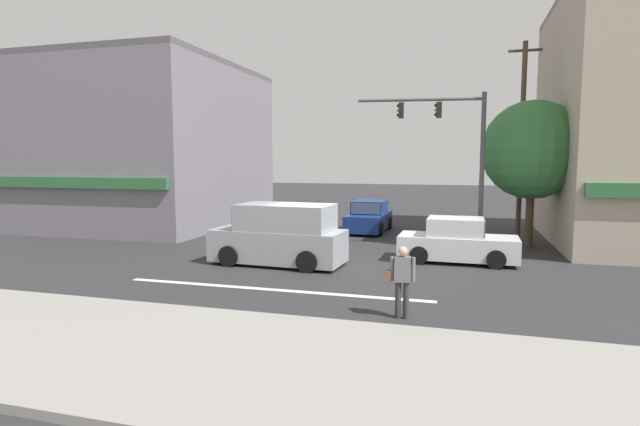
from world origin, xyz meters
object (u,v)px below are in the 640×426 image
(van_parked_curbside, at_px, (280,236))
(utility_pole_far_right, at_px, (522,139))
(sedan_crossing_center, at_px, (369,218))
(pedestrian_foreground_with_bag, at_px, (401,278))
(sedan_approaching_near, at_px, (457,242))
(utility_pole_near_left, at_px, (145,143))
(traffic_light_mast, at_px, (457,146))
(street_tree, at_px, (532,150))

(van_parked_curbside, bearing_deg, utility_pole_far_right, 42.92)
(sedan_crossing_center, distance_m, pedestrian_foreground_with_bag, 14.06)
(sedan_crossing_center, bearing_deg, sedan_approaching_near, -56.77)
(utility_pole_near_left, distance_m, van_parked_curbside, 9.17)
(sedan_crossing_center, xyz_separation_m, van_parked_curbside, (-1.51, -8.82, 0.29))
(utility_pole_near_left, xyz_separation_m, sedan_approaching_near, (13.67, -1.38, -3.68))
(utility_pole_near_left, relative_size, sedan_crossing_center, 2.04)
(utility_pole_near_left, relative_size, sedan_approaching_near, 2.05)
(utility_pole_near_left, relative_size, traffic_light_mast, 1.37)
(street_tree, height_order, utility_pole_far_right, utility_pole_far_right)
(traffic_light_mast, relative_size, sedan_crossing_center, 1.49)
(street_tree, bearing_deg, sedan_approaching_near, -125.17)
(sedan_crossing_center, relative_size, pedestrian_foreground_with_bag, 2.48)
(sedan_approaching_near, bearing_deg, van_parked_curbside, -160.27)
(utility_pole_near_left, xyz_separation_m, pedestrian_foreground_with_bag, (12.51, -8.36, -3.44))
(street_tree, bearing_deg, pedestrian_foreground_with_bag, -109.99)
(traffic_light_mast, relative_size, pedestrian_foreground_with_bag, 3.71)
(street_tree, height_order, sedan_approaching_near, street_tree)
(sedan_crossing_center, xyz_separation_m, pedestrian_foreground_with_bag, (3.23, -13.68, 0.24))
(utility_pole_far_right, bearing_deg, pedestrian_foreground_with_bag, -106.40)
(sedan_crossing_center, relative_size, van_parked_curbside, 0.88)
(street_tree, bearing_deg, utility_pole_near_left, -170.86)
(sedan_approaching_near, bearing_deg, utility_pole_far_right, 65.84)
(utility_pole_near_left, bearing_deg, street_tree, 9.14)
(street_tree, relative_size, sedan_approaching_near, 1.47)
(street_tree, xyz_separation_m, sedan_crossing_center, (-7.24, 2.66, -3.32))
(street_tree, relative_size, traffic_light_mast, 0.98)
(utility_pole_far_right, xyz_separation_m, pedestrian_foreground_with_bag, (-3.76, -12.77, -3.59))
(utility_pole_far_right, bearing_deg, van_parked_curbside, -137.08)
(street_tree, relative_size, van_parked_curbside, 1.29)
(traffic_light_mast, height_order, van_parked_curbside, traffic_light_mast)
(traffic_light_mast, distance_m, sedan_approaching_near, 4.00)
(utility_pole_far_right, bearing_deg, street_tree, -81.78)
(van_parked_curbside, bearing_deg, street_tree, 35.13)
(van_parked_curbside, bearing_deg, sedan_approaching_near, 19.73)
(sedan_crossing_center, height_order, sedan_approaching_near, same)
(utility_pole_far_right, relative_size, van_parked_curbside, 1.87)
(traffic_light_mast, bearing_deg, sedan_approaching_near, -86.01)
(utility_pole_far_right, bearing_deg, sedan_crossing_center, 172.55)
(utility_pole_near_left, bearing_deg, sedan_crossing_center, 29.79)
(traffic_light_mast, distance_m, sedan_crossing_center, 7.23)
(street_tree, relative_size, sedan_crossing_center, 1.46)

